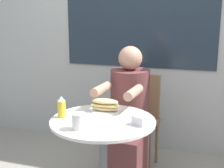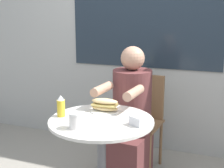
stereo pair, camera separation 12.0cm
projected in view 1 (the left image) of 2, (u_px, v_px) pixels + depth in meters
storefront_wall at (146, 16)px, 3.15m from camera, size 8.00×0.09×2.80m
cafe_table at (103, 147)px, 2.12m from camera, size 0.71×0.71×0.74m
diner_chair at (139, 112)px, 2.93m from camera, size 0.41×0.41×0.87m
seated_diner at (128, 125)px, 2.61m from camera, size 0.36×0.59×1.17m
sandwich_on_plate at (105, 106)px, 2.23m from camera, size 0.20×0.20×0.10m
drink_cup at (78, 121)px, 1.90m from camera, size 0.08×0.08×0.10m
napkin_box at (141, 120)px, 1.99m from camera, size 0.12×0.12×0.06m
condiment_bottle at (62, 107)px, 2.11m from camera, size 0.05×0.05×0.15m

